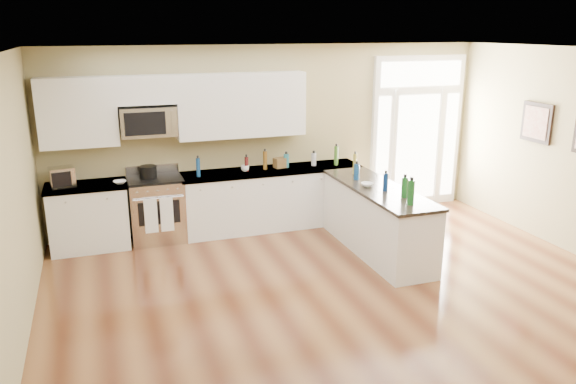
{
  "coord_description": "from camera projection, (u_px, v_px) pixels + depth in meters",
  "views": [
    {
      "loc": [
        -2.66,
        -4.34,
        3.04
      ],
      "look_at": [
        -0.47,
        2.0,
        1.07
      ],
      "focal_mm": 35.0,
      "sensor_mm": 36.0,
      "label": 1
    }
  ],
  "objects": [
    {
      "name": "microwave",
      "position": [
        148.0,
        121.0,
        7.96
      ],
      "size": [
        0.78,
        0.41,
        0.42
      ],
      "color": "silver",
      "rests_on": "room_shell"
    },
    {
      "name": "peninsula_cabinet",
      "position": [
        377.0,
        222.0,
        7.82
      ],
      "size": [
        0.69,
        2.32,
        0.94
      ],
      "color": "white",
      "rests_on": "ground"
    },
    {
      "name": "cup_counter",
      "position": [
        245.0,
        168.0,
        8.51
      ],
      "size": [
        0.14,
        0.14,
        0.1
      ],
      "primitive_type": "imported",
      "rotation": [
        0.0,
        0.0,
        -0.14
      ],
      "color": "white",
      "rests_on": "back_cabinet_right"
    },
    {
      "name": "room_shell",
      "position": [
        407.0,
        178.0,
        5.14
      ],
      "size": [
        8.0,
        8.0,
        8.0
      ],
      "color": "tan",
      "rests_on": "ground"
    },
    {
      "name": "counter_bottles",
      "position": [
        333.0,
        171.0,
        8.02
      ],
      "size": [
        2.38,
        2.41,
        0.31
      ],
      "color": "#19591E",
      "rests_on": "back_cabinet_right"
    },
    {
      "name": "upper_cabinet_right",
      "position": [
        241.0,
        105.0,
        8.38
      ],
      "size": [
        1.94,
        0.33,
        0.95
      ],
      "primitive_type": "cube",
      "color": "white",
      "rests_on": "room_shell"
    },
    {
      "name": "upper_cabinet_left",
      "position": [
        77.0,
        112.0,
        7.66
      ],
      "size": [
        1.04,
        0.33,
        0.95
      ],
      "primitive_type": "cube",
      "color": "white",
      "rests_on": "room_shell"
    },
    {
      "name": "back_cabinet_left",
      "position": [
        89.0,
        218.0,
        7.95
      ],
      "size": [
        1.1,
        0.66,
        0.94
      ],
      "color": "white",
      "rests_on": "ground"
    },
    {
      "name": "wall_art_near",
      "position": [
        537.0,
        123.0,
        8.23
      ],
      "size": [
        0.05,
        0.58,
        0.58
      ],
      "color": "black",
      "rests_on": "room_shell"
    },
    {
      "name": "ground",
      "position": [
        397.0,
        343.0,
        5.62
      ],
      "size": [
        8.0,
        8.0,
        0.0
      ],
      "primitive_type": "plane",
      "color": "#542B17"
    },
    {
      "name": "cardboard_box",
      "position": [
        280.0,
        163.0,
        8.73
      ],
      "size": [
        0.21,
        0.17,
        0.16
      ],
      "primitive_type": "cube",
      "rotation": [
        0.0,
        0.0,
        0.2
      ],
      "color": "brown",
      "rests_on": "back_cabinet_right"
    },
    {
      "name": "upper_cabinet_short",
      "position": [
        146.0,
        90.0,
        7.87
      ],
      "size": [
        0.82,
        0.33,
        0.4
      ],
      "primitive_type": "cube",
      "color": "white",
      "rests_on": "room_shell"
    },
    {
      "name": "entry_door",
      "position": [
        417.0,
        133.0,
        9.64
      ],
      "size": [
        1.7,
        0.1,
        2.6
      ],
      "color": "white",
      "rests_on": "ground"
    },
    {
      "name": "stockpot",
      "position": [
        148.0,
        171.0,
        8.09
      ],
      "size": [
        0.33,
        0.33,
        0.19
      ],
      "primitive_type": "cylinder",
      "rotation": [
        0.0,
        0.0,
        -0.41
      ],
      "color": "black",
      "rests_on": "kitchen_range"
    },
    {
      "name": "back_cabinet_right",
      "position": [
        272.0,
        200.0,
        8.8
      ],
      "size": [
        2.85,
        0.66,
        0.94
      ],
      "color": "white",
      "rests_on": "ground"
    },
    {
      "name": "bowl_peninsula",
      "position": [
        367.0,
        185.0,
        7.69
      ],
      "size": [
        0.18,
        0.18,
        0.05
      ],
      "primitive_type": "imported",
      "rotation": [
        0.0,
        0.0,
        -0.07
      ],
      "color": "white",
      "rests_on": "peninsula_cabinet"
    },
    {
      "name": "toaster_oven",
      "position": [
        62.0,
        177.0,
        7.66
      ],
      "size": [
        0.36,
        0.3,
        0.27
      ],
      "primitive_type": "cube",
      "rotation": [
        0.0,
        0.0,
        0.19
      ],
      "color": "silver",
      "rests_on": "back_cabinet_left"
    },
    {
      "name": "kitchen_range",
      "position": [
        157.0,
        209.0,
        8.23
      ],
      "size": [
        0.77,
        0.69,
        1.08
      ],
      "color": "silver",
      "rests_on": "ground"
    },
    {
      "name": "bowl_left",
      "position": [
        120.0,
        182.0,
        7.84
      ],
      "size": [
        0.19,
        0.19,
        0.04
      ],
      "primitive_type": "imported",
      "rotation": [
        0.0,
        0.0,
        0.07
      ],
      "color": "white",
      "rests_on": "back_cabinet_left"
    }
  ]
}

